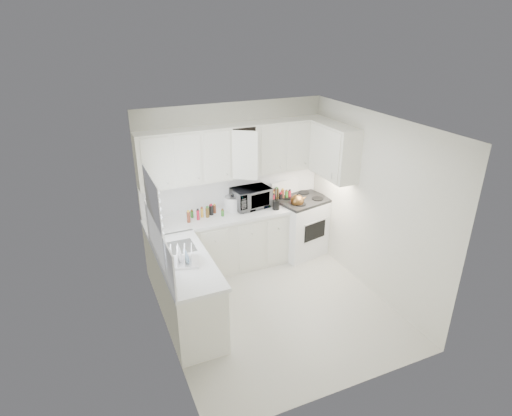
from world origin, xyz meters
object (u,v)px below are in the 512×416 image
stove (301,218)px  tea_kettle (297,200)px  utensil_crock (276,199)px  dish_rack (180,255)px  rice_cooker (233,202)px  microwave (251,195)px

stove → tea_kettle: (-0.18, -0.16, 0.42)m
utensil_crock → dish_rack: size_ratio=0.87×
stove → dish_rack: stove is taller
stove → rice_cooker: stove is taller
microwave → utensil_crock: (0.33, -0.25, -0.01)m
stove → utensil_crock: bearing=-179.8°
microwave → rice_cooker: bearing=169.1°
tea_kettle → utensil_crock: 0.37m
tea_kettle → rice_cooker: 1.04m
stove → utensil_crock: utensil_crock is taller
tea_kettle → microwave: microwave is taller
stove → utensil_crock: 0.74m
utensil_crock → dish_rack: (-1.80, -1.01, -0.07)m
stove → tea_kettle: 0.49m
utensil_crock → dish_rack: 2.06m
rice_cooker → dish_rack: (-1.16, -1.27, -0.01)m
stove → utensil_crock: size_ratio=3.46×
rice_cooker → tea_kettle: bearing=-9.5°
tea_kettle → utensil_crock: size_ratio=0.72×
microwave → utensil_crock: 0.41m
rice_cooker → stove: bearing=0.4°
microwave → dish_rack: bearing=-147.2°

